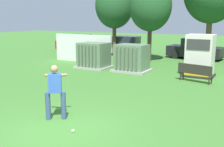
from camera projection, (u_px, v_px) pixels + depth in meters
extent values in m
plane|color=#3D752D|center=(60.00, 129.00, 7.92)|extent=(96.00, 96.00, 0.00)
cube|color=white|center=(82.00, 48.00, 19.91)|extent=(4.80, 0.12, 2.00)
cube|color=#9E9B93|center=(94.00, 67.00, 17.68)|extent=(2.10, 1.70, 0.12)
cube|color=#607A5B|center=(94.00, 54.00, 17.52)|extent=(1.80, 1.40, 1.50)
cube|color=#52684E|center=(79.00, 55.00, 17.18)|extent=(0.06, 0.12, 1.27)
cube|color=#52684E|center=(82.00, 55.00, 17.06)|extent=(0.06, 0.12, 1.27)
cube|color=#52684E|center=(85.00, 56.00, 16.93)|extent=(0.06, 0.12, 1.27)
cube|color=#52684E|center=(89.00, 56.00, 16.81)|extent=(0.06, 0.12, 1.27)
cube|color=#52684E|center=(92.00, 56.00, 16.69)|extent=(0.06, 0.12, 1.27)
cube|color=#52684E|center=(96.00, 57.00, 16.56)|extent=(0.06, 0.12, 1.27)
cube|color=#9E9B93|center=(132.00, 70.00, 16.52)|extent=(2.10, 1.70, 0.12)
cube|color=#607A5B|center=(132.00, 57.00, 16.36)|extent=(1.80, 1.40, 1.50)
cube|color=#52684E|center=(117.00, 58.00, 16.02)|extent=(0.06, 0.12, 1.27)
cube|color=#52684E|center=(120.00, 58.00, 15.90)|extent=(0.06, 0.12, 1.27)
cube|color=#52684E|center=(124.00, 58.00, 15.77)|extent=(0.06, 0.12, 1.27)
cube|color=#52684E|center=(128.00, 59.00, 15.65)|extent=(0.06, 0.12, 1.27)
cube|color=#52684E|center=(132.00, 59.00, 15.53)|extent=(0.06, 0.12, 1.27)
cube|color=#52684E|center=(136.00, 59.00, 15.40)|extent=(0.06, 0.12, 1.27)
cube|color=#262626|center=(199.00, 75.00, 15.10)|extent=(1.60, 1.40, 0.10)
cube|color=silver|center=(200.00, 55.00, 14.87)|extent=(1.40, 1.20, 2.20)
cube|color=#383838|center=(198.00, 45.00, 14.22)|extent=(1.19, 0.04, 0.55)
cube|color=yellow|center=(196.00, 75.00, 14.54)|extent=(1.33, 0.04, 0.16)
cube|color=#2D2823|center=(196.00, 73.00, 13.67)|extent=(1.84, 0.83, 0.05)
cube|color=#2D2823|center=(194.00, 69.00, 13.49)|extent=(1.76, 0.48, 0.44)
cylinder|color=#2D2823|center=(183.00, 75.00, 14.33)|extent=(0.06, 0.06, 0.42)
cylinder|color=#2D2823|center=(212.00, 80.00, 13.29)|extent=(0.06, 0.06, 0.42)
cylinder|color=#2D2823|center=(181.00, 76.00, 14.13)|extent=(0.06, 0.06, 0.42)
cylinder|color=#2D2823|center=(209.00, 81.00, 13.10)|extent=(0.06, 0.06, 0.42)
cylinder|color=#384C75|center=(48.00, 106.00, 8.58)|extent=(0.16, 0.16, 0.88)
cylinder|color=#384C75|center=(64.00, 106.00, 8.64)|extent=(0.16, 0.16, 0.88)
cube|color=#3359B2|center=(55.00, 83.00, 8.46)|extent=(0.46, 0.43, 0.60)
sphere|color=#9E7051|center=(54.00, 69.00, 8.37)|extent=(0.23, 0.23, 0.23)
cylinder|color=#9E7051|center=(53.00, 76.00, 8.78)|extent=(0.54, 0.24, 0.09)
cylinder|color=#9E7051|center=(58.00, 75.00, 8.80)|extent=(0.38, 0.50, 0.09)
cylinder|color=red|center=(57.00, 74.00, 9.47)|extent=(0.56, 0.72, 0.21)
sphere|color=red|center=(56.00, 74.00, 9.04)|extent=(0.08, 0.08, 0.08)
sphere|color=white|center=(73.00, 131.00, 7.68)|extent=(0.09, 0.09, 0.09)
cylinder|color=brown|center=(114.00, 41.00, 23.14)|extent=(0.32, 0.32, 2.58)
ellipsoid|color=#235128|center=(114.00, 5.00, 22.56)|extent=(3.18, 3.18, 3.77)
cylinder|color=#4C3828|center=(149.00, 45.00, 20.06)|extent=(0.31, 0.31, 2.48)
ellipsoid|color=#235128|center=(150.00, 6.00, 19.50)|extent=(3.05, 3.05, 3.62)
cylinder|color=brown|center=(208.00, 41.00, 19.48)|extent=(0.38, 0.38, 3.11)
cube|color=maroon|center=(78.00, 45.00, 26.55)|extent=(4.26, 1.86, 0.80)
cube|color=#262B33|center=(79.00, 38.00, 26.33)|extent=(2.16, 1.64, 0.64)
cylinder|color=black|center=(62.00, 48.00, 26.45)|extent=(0.65, 0.24, 0.64)
cylinder|color=black|center=(72.00, 46.00, 27.92)|extent=(0.65, 0.24, 0.64)
cylinder|color=black|center=(84.00, 49.00, 25.27)|extent=(0.65, 0.24, 0.64)
cylinder|color=black|center=(94.00, 48.00, 26.75)|extent=(0.65, 0.24, 0.64)
cube|color=#B2B2B7|center=(125.00, 48.00, 23.86)|extent=(4.35, 2.13, 0.80)
cube|color=#262B33|center=(127.00, 40.00, 23.66)|extent=(2.25, 1.77, 0.64)
cylinder|color=black|center=(107.00, 51.00, 23.66)|extent=(0.66, 0.29, 0.64)
cylinder|color=black|center=(115.00, 49.00, 25.19)|extent=(0.66, 0.29, 0.64)
cylinder|color=black|center=(136.00, 53.00, 22.64)|extent=(0.66, 0.29, 0.64)
cylinder|color=black|center=(142.00, 51.00, 24.16)|extent=(0.66, 0.29, 0.64)
cube|color=black|center=(195.00, 51.00, 21.55)|extent=(4.36, 2.14, 0.80)
cube|color=#262B33|center=(197.00, 42.00, 21.32)|extent=(2.26, 1.78, 0.64)
cylinder|color=black|center=(175.00, 55.00, 21.67)|extent=(0.66, 0.29, 0.64)
cylinder|color=black|center=(183.00, 52.00, 23.02)|extent=(0.66, 0.29, 0.64)
cylinder|color=black|center=(208.00, 57.00, 20.18)|extent=(0.66, 0.29, 0.64)
cylinder|color=black|center=(215.00, 55.00, 21.53)|extent=(0.66, 0.29, 0.64)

